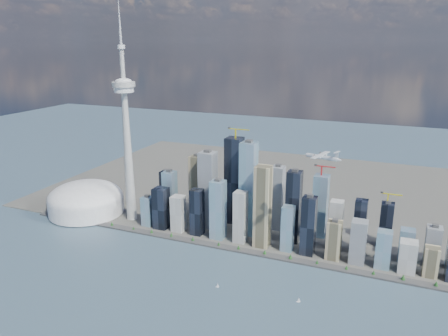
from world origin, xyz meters
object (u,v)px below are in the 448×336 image
at_px(dome_stadium, 86,200).
at_px(sailboat_west, 218,286).
at_px(sailboat_east, 299,300).
at_px(needle_tower, 127,132).
at_px(airplane, 322,157).

distance_m(dome_stadium, sailboat_west, 524.88).
relative_size(dome_stadium, sailboat_east, 20.08).
height_order(needle_tower, airplane, needle_tower).
relative_size(needle_tower, dome_stadium, 2.75).
distance_m(dome_stadium, airplane, 690.35).
bearing_deg(dome_stadium, airplane, -9.47).
bearing_deg(sailboat_east, sailboat_west, 173.59).
height_order(airplane, sailboat_west, airplane).
relative_size(airplane, sailboat_east, 7.26).
relative_size(airplane, sailboat_west, 7.46).
bearing_deg(dome_stadium, sailboat_west, -23.42).
bearing_deg(dome_stadium, needle_tower, 4.09).
distance_m(needle_tower, sailboat_east, 586.25).
bearing_deg(airplane, sailboat_east, -81.72).
bearing_deg(sailboat_east, needle_tower, 146.96).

